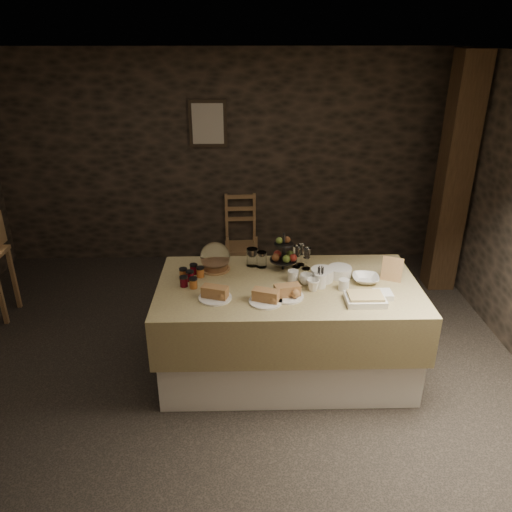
{
  "coord_description": "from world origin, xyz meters",
  "views": [
    {
      "loc": [
        0.28,
        -3.57,
        2.75
      ],
      "look_at": [
        0.37,
        0.2,
        1.05
      ],
      "focal_mm": 35.0,
      "sensor_mm": 36.0,
      "label": 1
    }
  ],
  "objects_px": {
    "chair": "(241,234)",
    "timber_column": "(454,178)",
    "buffet_table": "(287,322)",
    "fruit_stand": "(284,255)"
  },
  "relations": [
    {
      "from": "chair",
      "to": "timber_column",
      "type": "bearing_deg",
      "value": -19.25
    },
    {
      "from": "buffet_table",
      "to": "fruit_stand",
      "type": "relative_size",
      "value": 6.38
    },
    {
      "from": "buffet_table",
      "to": "fruit_stand",
      "type": "bearing_deg",
      "value": 93.19
    },
    {
      "from": "chair",
      "to": "timber_column",
      "type": "xyz_separation_m",
      "value": [
        2.32,
        -0.69,
        0.91
      ]
    },
    {
      "from": "buffet_table",
      "to": "fruit_stand",
      "type": "height_order",
      "value": "fruit_stand"
    },
    {
      "from": "chair",
      "to": "fruit_stand",
      "type": "height_order",
      "value": "fruit_stand"
    },
    {
      "from": "chair",
      "to": "timber_column",
      "type": "distance_m",
      "value": 2.59
    },
    {
      "from": "buffet_table",
      "to": "fruit_stand",
      "type": "distance_m",
      "value": 0.57
    },
    {
      "from": "timber_column",
      "to": "chair",
      "type": "bearing_deg",
      "value": 163.4
    },
    {
      "from": "buffet_table",
      "to": "timber_column",
      "type": "distance_m",
      "value": 2.62
    }
  ]
}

